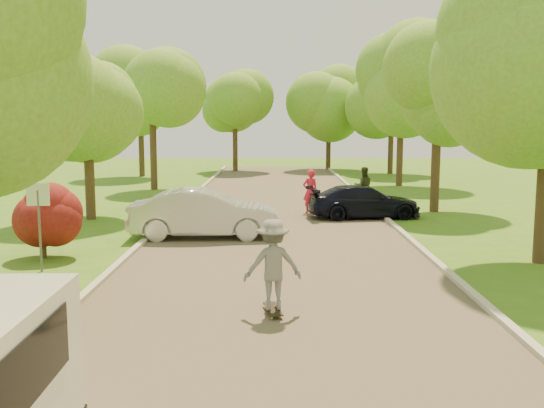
{
  "coord_description": "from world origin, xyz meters",
  "views": [
    {
      "loc": [
        -0.09,
        -10.43,
        3.64
      ],
      "look_at": [
        -0.17,
        6.71,
        1.3
      ],
      "focal_mm": 40.0,
      "sensor_mm": 36.0,
      "label": 1
    }
  ],
  "objects_px": {
    "street_sign": "(39,208)",
    "longboard": "(273,309)",
    "dark_sedan": "(364,202)",
    "skateboarder": "(273,264)",
    "person_striped": "(310,191)",
    "person_olive": "(364,186)",
    "silver_sedan": "(205,214)"
  },
  "relations": [
    {
      "from": "street_sign",
      "to": "dark_sedan",
      "type": "height_order",
      "value": "street_sign"
    },
    {
      "from": "longboard",
      "to": "person_striped",
      "type": "height_order",
      "value": "person_striped"
    },
    {
      "from": "street_sign",
      "to": "longboard",
      "type": "distance_m",
      "value": 6.72
    },
    {
      "from": "silver_sedan",
      "to": "longboard",
      "type": "distance_m",
      "value": 7.99
    },
    {
      "from": "person_olive",
      "to": "person_striped",
      "type": "bearing_deg",
      "value": 43.42
    },
    {
      "from": "longboard",
      "to": "person_olive",
      "type": "xyz_separation_m",
      "value": [
        3.93,
        15.27,
        0.74
      ]
    },
    {
      "from": "skateboarder",
      "to": "dark_sedan",
      "type": "bearing_deg",
      "value": -117.2
    },
    {
      "from": "street_sign",
      "to": "dark_sedan",
      "type": "relative_size",
      "value": 0.51
    },
    {
      "from": "street_sign",
      "to": "longboard",
      "type": "relative_size",
      "value": 2.39
    },
    {
      "from": "street_sign",
      "to": "silver_sedan",
      "type": "relative_size",
      "value": 0.47
    },
    {
      "from": "dark_sedan",
      "to": "longboard",
      "type": "xyz_separation_m",
      "value": [
        -3.43,
        -11.64,
        -0.52
      ]
    },
    {
      "from": "silver_sedan",
      "to": "longboard",
      "type": "bearing_deg",
      "value": -166.66
    },
    {
      "from": "dark_sedan",
      "to": "skateboarder",
      "type": "bearing_deg",
      "value": 156.25
    },
    {
      "from": "dark_sedan",
      "to": "skateboarder",
      "type": "distance_m",
      "value": 12.14
    },
    {
      "from": "dark_sedan",
      "to": "longboard",
      "type": "distance_m",
      "value": 12.15
    },
    {
      "from": "street_sign",
      "to": "person_striped",
      "type": "height_order",
      "value": "street_sign"
    },
    {
      "from": "skateboarder",
      "to": "longboard",
      "type": "bearing_deg",
      "value": -86.75
    },
    {
      "from": "street_sign",
      "to": "skateboarder",
      "type": "relative_size",
      "value": 1.27
    },
    {
      "from": "street_sign",
      "to": "person_olive",
      "type": "bearing_deg",
      "value": 51.28
    },
    {
      "from": "skateboarder",
      "to": "person_olive",
      "type": "distance_m",
      "value": 15.77
    },
    {
      "from": "street_sign",
      "to": "silver_sedan",
      "type": "height_order",
      "value": "street_sign"
    },
    {
      "from": "street_sign",
      "to": "dark_sedan",
      "type": "bearing_deg",
      "value": 42.53
    },
    {
      "from": "person_striped",
      "to": "dark_sedan",
      "type": "bearing_deg",
      "value": 128.58
    },
    {
      "from": "dark_sedan",
      "to": "person_striped",
      "type": "relative_size",
      "value": 2.44
    },
    {
      "from": "dark_sedan",
      "to": "longboard",
      "type": "relative_size",
      "value": 4.68
    },
    {
      "from": "silver_sedan",
      "to": "longboard",
      "type": "height_order",
      "value": "silver_sedan"
    },
    {
      "from": "street_sign",
      "to": "longboard",
      "type": "bearing_deg",
      "value": -30.16
    },
    {
      "from": "silver_sedan",
      "to": "person_olive",
      "type": "distance_m",
      "value": 9.76
    },
    {
      "from": "longboard",
      "to": "skateboarder",
      "type": "bearing_deg",
      "value": 93.25
    },
    {
      "from": "street_sign",
      "to": "person_olive",
      "type": "relative_size",
      "value": 1.3
    },
    {
      "from": "dark_sedan",
      "to": "skateboarder",
      "type": "relative_size",
      "value": 2.48
    },
    {
      "from": "skateboarder",
      "to": "street_sign",
      "type": "bearing_deg",
      "value": -40.94
    }
  ]
}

